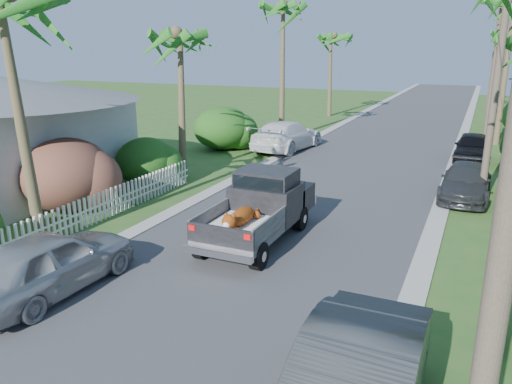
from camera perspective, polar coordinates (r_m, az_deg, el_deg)
The scene contains 20 objects.
ground at distance 10.26m, azimuth -11.98°, elevation -17.51°, with size 120.00×120.00×0.00m, color #2C5A21.
road at distance 32.66m, azimuth 14.78°, elevation 5.85°, with size 8.00×100.00×0.02m, color #38383A.
curb_left at distance 33.62m, azimuth 7.53°, elevation 6.57°, with size 0.60×100.00×0.06m, color #A5A39E.
curb_right at distance 32.24m, azimuth 22.34°, elevation 5.07°, with size 0.60×100.00×0.06m, color #A5A39E.
pickup_truck at distance 15.14m, azimuth 0.78°, elevation -1.52°, with size 1.98×5.12×2.06m.
parked_car_rm at distance 20.81m, azimuth 22.85°, elevation 1.06°, with size 1.76×4.33×1.26m, color #2E3134.
parked_car_rf at distance 27.77m, azimuth 23.47°, elevation 4.71°, with size 1.65×4.10×1.40m, color black.
parked_car_ln at distance 12.80m, azimuth -22.52°, elevation -7.47°, with size 1.79×4.44×1.51m, color #9DA1A4.
parked_car_lf at distance 28.24m, azimuth 3.56°, elevation 6.45°, with size 2.29×5.63×1.63m, color white.
palm_l_b at distance 22.30m, azimuth -8.84°, elevation 17.43°, with size 4.40×4.40×7.40m.
palm_l_c at distance 30.95m, azimuth 3.14°, elevation 20.50°, with size 4.40×4.40×9.20m.
palm_l_d at distance 42.41m, azimuth 8.64°, elevation 17.23°, with size 4.40×4.40×7.70m.
palm_r_d at distance 46.76m, azimuth 26.99°, elevation 15.98°, with size 4.40×4.40×8.00m.
shrub_l_b at distance 18.77m, azimuth -20.79°, elevation 1.85°, with size 3.00×3.30×2.60m, color #A4173A.
shrub_l_c at distance 21.51m, azimuth -12.49°, elevation 3.45°, with size 2.40×2.64×2.00m, color #184513.
shrub_l_d at distance 28.42m, azimuth -3.83°, elevation 7.29°, with size 3.20×3.52×2.40m, color #184513.
picket_fence at distance 17.42m, azimuth -17.46°, elevation -1.64°, with size 0.10×11.00×1.00m, color white.
utility_pole_b at distance 19.76m, azimuth 25.85°, elevation 11.70°, with size 1.60×0.26×9.00m.
utility_pole_c at distance 34.75m, azimuth 25.61°, elevation 13.06°, with size 1.60×0.26×9.00m.
utility_pole_d at distance 49.75m, azimuth 25.51°, elevation 13.60°, with size 1.60×0.26×9.00m.
Camera 1 is at (5.28, -6.73, 5.65)m, focal length 35.00 mm.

